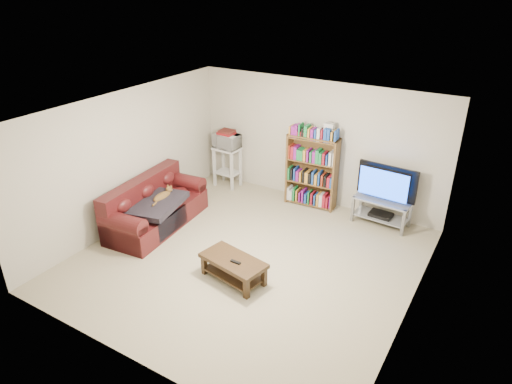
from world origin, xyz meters
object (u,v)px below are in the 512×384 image
Objects in this scene: sofa at (154,209)px; coffee_table at (233,265)px; tv_stand at (382,207)px; bookshelf at (312,170)px.

sofa reaches higher than coffee_table.
sofa is at bearing 174.02° from coffee_table.
bookshelf is at bearing -178.35° from tv_stand.
coffee_table is 1.05× the size of tv_stand.
coffee_table is 2.86m from bookshelf.
bookshelf is (2.09, 2.17, 0.42)m from sofa.
sofa is 1.96× the size of coffee_table.
sofa is at bearing -137.12° from bookshelf.
bookshelf is (-1.42, 0.05, 0.39)m from tv_stand.
tv_stand is 1.47m from bookshelf.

